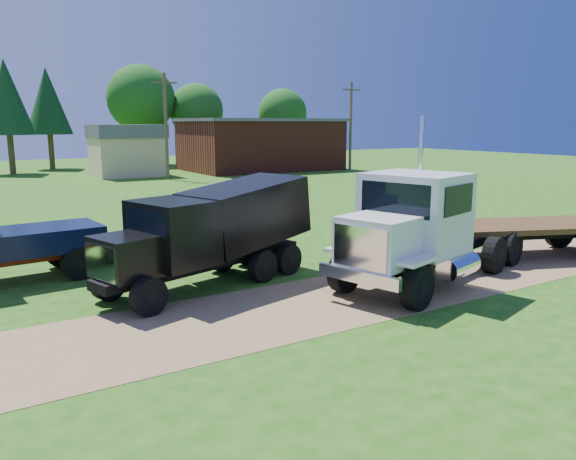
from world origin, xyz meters
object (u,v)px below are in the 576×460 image
white_semi_tractor (417,230)px  spectator_a (343,262)px  black_dump_truck (214,228)px  flatbed_trailer (512,231)px  orange_pickup (221,221)px

white_semi_tractor → spectator_a: size_ratio=4.87×
white_semi_tractor → black_dump_truck: size_ratio=1.16×
black_dump_truck → flatbed_trailer: (10.65, -2.52, -0.76)m
black_dump_truck → spectator_a: 3.99m
black_dump_truck → spectator_a: black_dump_truck is taller
black_dump_truck → orange_pickup: (3.17, 6.36, -0.99)m
orange_pickup → flatbed_trailer: bearing=-132.6°
black_dump_truck → orange_pickup: bearing=46.8°
white_semi_tractor → spectator_a: white_semi_tractor is taller
white_semi_tractor → black_dump_truck: (-4.99, 3.40, -0.00)m
orange_pickup → spectator_a: 9.04m
black_dump_truck → orange_pickup: 7.18m
white_semi_tractor → orange_pickup: white_semi_tractor is taller
flatbed_trailer → spectator_a: 7.82m
orange_pickup → spectator_a: (-0.34, -9.04, 0.15)m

